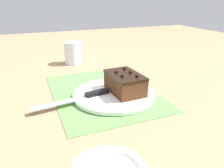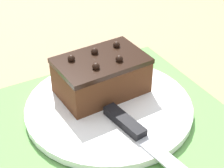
% 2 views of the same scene
% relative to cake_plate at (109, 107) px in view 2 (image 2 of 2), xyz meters
% --- Properties ---
extents(ground_plane, '(3.00, 3.00, 0.00)m').
position_rel_cake_plate_xyz_m(ground_plane, '(-0.05, -0.02, -0.01)').
color(ground_plane, '#9E7F5B').
extents(placemat_woven, '(0.46, 0.34, 0.00)m').
position_rel_cake_plate_xyz_m(placemat_woven, '(-0.05, -0.02, -0.01)').
color(placemat_woven, '#609E4C').
rests_on(placemat_woven, ground_plane).
extents(cake_plate, '(0.27, 0.27, 0.01)m').
position_rel_cake_plate_xyz_m(cake_plate, '(0.00, 0.00, 0.00)').
color(cake_plate, white).
rests_on(cake_plate, placemat_woven).
extents(chocolate_cake, '(0.15, 0.10, 0.07)m').
position_rel_cake_plate_xyz_m(chocolate_cake, '(0.01, 0.04, 0.04)').
color(chocolate_cake, '#512D19').
rests_on(chocolate_cake, cake_plate).
extents(serving_knife, '(0.06, 0.25, 0.01)m').
position_rel_cake_plate_xyz_m(serving_knife, '(0.00, -0.10, 0.01)').
color(serving_knife, black).
rests_on(serving_knife, cake_plate).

